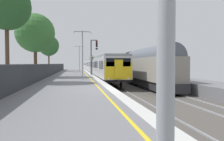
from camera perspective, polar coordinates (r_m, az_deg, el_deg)
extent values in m
cube|color=slate|center=(14.93, -11.48, -6.70)|extent=(6.40, 110.00, 1.00)
cube|color=silver|center=(15.03, -0.34, -4.66)|extent=(0.60, 110.00, 0.01)
cube|color=yellow|center=(14.93, -3.19, -4.71)|extent=(0.12, 110.00, 0.01)
cube|color=#4C4742|center=(17.07, 19.47, -7.73)|extent=(11.00, 110.00, 0.20)
cube|color=gray|center=(15.35, 3.32, -8.17)|extent=(0.07, 110.00, 0.08)
cube|color=gray|center=(15.72, 8.49, -7.95)|extent=(0.07, 110.00, 0.08)
cube|color=gray|center=(16.67, 16.99, -7.45)|extent=(0.07, 110.00, 0.08)
cube|color=gray|center=(17.35, 21.27, -7.13)|extent=(0.07, 110.00, 0.08)
cube|color=#B7B7BC|center=(31.42, -1.92, 1.02)|extent=(2.80, 20.79, 2.30)
cube|color=black|center=(31.47, -1.91, -1.30)|extent=(2.64, 20.19, 0.25)
cube|color=gray|center=(31.43, -1.92, 3.33)|extent=(2.68, 20.79, 0.24)
cube|color=black|center=(31.27, -4.49, 1.56)|extent=(0.02, 19.19, 0.84)
cube|color=silver|center=(26.10, -3.54, 0.64)|extent=(0.03, 1.10, 1.90)
cube|color=silver|center=(36.46, -5.17, 0.96)|extent=(0.03, 1.10, 1.90)
cylinder|color=black|center=(23.69, -1.37, -3.52)|extent=(0.12, 0.84, 0.84)
cylinder|color=black|center=(23.95, 2.33, -3.46)|extent=(0.12, 0.84, 0.84)
cylinder|color=black|center=(39.16, -4.51, -1.42)|extent=(0.12, 0.84, 0.84)
cylinder|color=black|center=(39.32, -2.24, -1.41)|extent=(0.12, 0.84, 0.84)
cube|color=#B7B7BC|center=(52.71, -4.89, 1.33)|extent=(2.80, 20.79, 2.30)
cube|color=black|center=(52.74, -4.89, -0.06)|extent=(2.64, 20.19, 0.25)
cube|color=gray|center=(52.72, -4.89, 2.71)|extent=(2.68, 20.79, 0.24)
cube|color=black|center=(52.62, -6.43, 1.65)|extent=(0.02, 19.19, 0.84)
cube|color=silver|center=(47.43, -6.12, 1.15)|extent=(0.03, 1.10, 1.90)
cube|color=silver|center=(57.82, -6.68, 1.26)|extent=(0.03, 1.10, 1.90)
cylinder|color=black|center=(44.93, -5.12, -1.01)|extent=(0.12, 0.84, 0.84)
cylinder|color=black|center=(45.07, -3.14, -1.00)|extent=(0.12, 0.84, 0.84)
cylinder|color=black|center=(60.48, -6.19, -0.30)|extent=(0.12, 0.84, 0.84)
cylinder|color=black|center=(60.58, -4.71, -0.29)|extent=(0.12, 0.84, 0.84)
cube|color=#B7B7BC|center=(74.06, -6.15, 1.46)|extent=(2.80, 20.79, 2.30)
cube|color=black|center=(74.08, -6.15, 0.47)|extent=(2.64, 20.19, 0.25)
cube|color=gray|center=(74.07, -6.16, 2.44)|extent=(2.68, 20.79, 0.24)
cube|color=black|center=(74.00, -7.24, 1.68)|extent=(0.02, 19.19, 0.84)
cube|color=silver|center=(68.80, -7.09, 1.34)|extent=(0.03, 1.10, 1.90)
cube|color=silver|center=(79.20, -7.38, 1.40)|extent=(0.03, 1.10, 1.90)
cylinder|color=black|center=(66.27, -6.45, -0.11)|extent=(0.12, 0.84, 0.84)
cylinder|color=black|center=(66.36, -5.11, -0.11)|extent=(0.12, 0.84, 0.84)
cylinder|color=black|center=(81.84, -6.99, 0.24)|extent=(0.12, 0.84, 0.84)
cylinder|color=black|center=(81.92, -5.90, 0.25)|extent=(0.12, 0.84, 0.84)
cube|color=yellow|center=(21.20, 1.66, -0.03)|extent=(2.70, 0.10, 1.70)
cube|color=black|center=(21.18, 1.67, 2.13)|extent=(2.40, 0.08, 0.80)
cube|color=yellow|center=(21.06, 1.74, 0.37)|extent=(0.80, 0.24, 1.80)
cylinder|color=white|center=(21.02, -0.85, -2.09)|extent=(0.18, 0.06, 0.18)
cylinder|color=white|center=(21.38, 4.19, -2.03)|extent=(0.18, 0.06, 0.18)
cylinder|color=black|center=(20.97, 1.81, -2.79)|extent=(0.20, 0.35, 0.20)
cube|color=black|center=(52.72, -4.89, 2.98)|extent=(0.60, 0.90, 0.20)
cube|color=#232326|center=(24.86, 9.60, -3.01)|extent=(2.30, 13.77, 0.79)
cube|color=gray|center=(24.78, 9.62, 0.54)|extent=(2.60, 12.97, 2.28)
cylinder|color=#515660|center=(24.78, 9.63, 3.18)|extent=(2.39, 12.57, 2.39)
cylinder|color=black|center=(20.04, 12.01, -4.53)|extent=(0.12, 0.84, 0.84)
cylinder|color=black|center=(20.65, 16.06, -4.38)|extent=(0.12, 0.84, 0.84)
cylinder|color=black|center=(29.31, 5.06, -2.51)|extent=(0.12, 0.84, 0.84)
cylinder|color=black|center=(29.74, 7.98, -2.46)|extent=(0.12, 0.84, 0.84)
cube|color=#232326|center=(38.90, 2.65, -1.26)|extent=(2.30, 13.77, 0.79)
cube|color=gray|center=(38.84, 2.65, 1.01)|extent=(2.60, 12.97, 2.28)
cylinder|color=#515660|center=(38.85, 2.65, 2.69)|extent=(2.39, 12.57, 2.39)
cylinder|color=black|center=(33.97, 3.06, -1.91)|extent=(0.12, 0.84, 0.84)
cylinder|color=black|center=(34.34, 5.60, -1.88)|extent=(0.12, 0.84, 0.84)
cylinder|color=black|center=(43.55, 0.32, -1.09)|extent=(0.12, 0.84, 0.84)
cylinder|color=black|center=(43.84, 2.33, -1.08)|extent=(0.12, 0.84, 0.84)
cube|color=#232326|center=(53.22, -0.59, -0.43)|extent=(2.30, 13.77, 0.79)
cube|color=gray|center=(53.18, -0.59, 1.22)|extent=(2.60, 12.97, 2.28)
cylinder|color=#515660|center=(53.18, -0.59, 2.45)|extent=(2.39, 12.57, 2.39)
cylinder|color=black|center=(48.28, -0.63, -0.81)|extent=(0.12, 0.84, 0.84)
cylinder|color=black|center=(48.54, 1.19, -0.80)|extent=(0.12, 0.84, 0.84)
cylinder|color=black|center=(57.95, -2.08, -0.38)|extent=(0.12, 0.84, 0.84)
cylinder|color=black|center=(58.16, -0.55, -0.37)|extent=(0.12, 0.84, 0.84)
cylinder|color=#47474C|center=(33.74, -5.41, 3.37)|extent=(0.18, 0.18, 5.25)
cube|color=#47474C|center=(33.95, -4.66, 7.81)|extent=(0.90, 0.12, 0.12)
cube|color=black|center=(33.93, -3.98, 6.88)|extent=(0.28, 0.20, 1.00)
cylinder|color=red|center=(33.84, -3.96, 7.44)|extent=(0.16, 0.04, 0.16)
cylinder|color=black|center=(33.81, -3.96, 6.90)|extent=(0.16, 0.04, 0.16)
cylinder|color=black|center=(33.78, -3.96, 6.36)|extent=(0.16, 0.04, 0.16)
cube|color=black|center=(33.87, -3.98, 5.61)|extent=(0.32, 0.16, 0.24)
cylinder|color=#59595B|center=(30.36, -5.17, 0.90)|extent=(0.08, 0.08, 2.45)
cylinder|color=black|center=(30.37, -5.18, 3.31)|extent=(0.59, 0.02, 0.59)
cylinder|color=silver|center=(30.36, -5.17, 3.31)|extent=(0.56, 0.02, 0.56)
cube|color=black|center=(30.34, -5.17, 3.31)|extent=(0.24, 0.01, 0.18)
cylinder|color=#93999E|center=(23.84, -7.64, 3.95)|extent=(0.14, 0.14, 5.20)
cube|color=#93999E|center=(24.08, -6.57, 9.91)|extent=(0.90, 0.08, 0.08)
cylinder|color=silver|center=(24.10, -5.49, 9.72)|extent=(0.20, 0.20, 0.18)
cube|color=#93999E|center=(24.06, -8.75, 9.91)|extent=(0.90, 0.08, 0.08)
cylinder|color=silver|center=(24.05, -9.84, 9.71)|extent=(0.20, 0.20, 0.18)
cylinder|color=#93999E|center=(46.04, -8.42, 3.00)|extent=(0.14, 0.14, 5.36)
cube|color=#93999E|center=(46.18, -7.87, 6.21)|extent=(0.90, 0.08, 0.08)
cylinder|color=silver|center=(46.18, -7.31, 6.11)|extent=(0.20, 0.20, 0.18)
cube|color=#93999E|center=(46.16, -9.00, 6.21)|extent=(0.90, 0.08, 0.08)
cylinder|color=silver|center=(46.16, -9.56, 6.11)|extent=(0.20, 0.20, 0.18)
cube|color=#282B2D|center=(15.19, -22.70, -1.66)|extent=(0.03, 99.00, 1.63)
cube|color=#38383D|center=(15.17, -22.74, 1.41)|extent=(0.06, 99.00, 0.06)
cylinder|color=#38383D|center=(15.19, -22.70, -1.66)|extent=(0.07, 0.07, 1.63)
cylinder|color=#38383D|center=(26.69, -16.86, -0.17)|extent=(0.07, 0.07, 1.63)
cylinder|color=#38383D|center=(38.30, -14.55, 0.42)|extent=(0.07, 0.07, 1.63)
cylinder|color=#38383D|center=(49.95, -13.32, 0.74)|extent=(0.07, 0.07, 1.63)
cylinder|color=#38383D|center=(61.61, -12.55, 0.93)|extent=(0.07, 0.07, 1.63)
cylinder|color=#473323|center=(28.82, -19.16, 2.45)|extent=(0.40, 0.40, 4.15)
sphere|color=#33662D|center=(29.07, -19.23, 9.14)|extent=(4.77, 4.77, 4.77)
sphere|color=#33662D|center=(29.40, -18.20, 7.90)|extent=(3.32, 3.32, 3.32)
cylinder|color=#473323|center=(21.64, -25.44, 4.54)|extent=(0.35, 0.35, 5.59)
sphere|color=#234C23|center=(22.19, -25.58, 14.78)|extent=(4.20, 4.20, 4.20)
sphere|color=#234C23|center=(22.73, -26.06, 13.11)|extent=(2.48, 2.48, 2.48)
cylinder|color=#473323|center=(50.87, -15.98, 2.31)|extent=(0.31, 0.31, 4.44)
sphere|color=#285628|center=(51.02, -16.02, 6.20)|extent=(4.49, 4.49, 4.49)
sphere|color=#285628|center=(51.16, -16.02, 5.55)|extent=(3.50, 3.50, 3.50)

